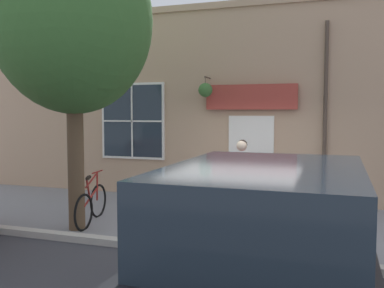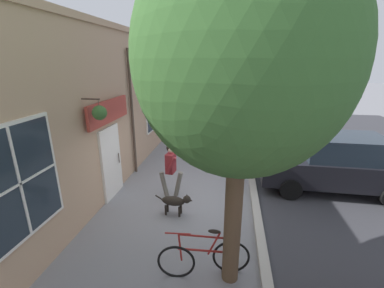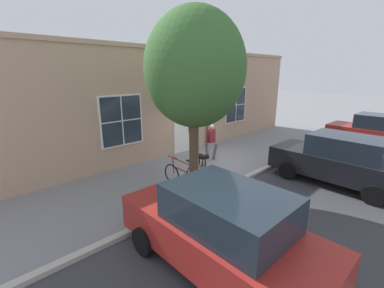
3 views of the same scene
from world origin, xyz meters
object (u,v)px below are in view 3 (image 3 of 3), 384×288
at_px(pedestrian_walking, 211,138).
at_px(street_tree_by_curb, 196,74).
at_px(dog_on_leash, 202,157).
at_px(leaning_bicycle, 184,175).
at_px(parked_car_mid_block, 340,160).
at_px(parked_car_nearest_curb, 221,230).
at_px(parked_car_far_end, 377,132).

height_order(pedestrian_walking, street_tree_by_curb, street_tree_by_curb).
bearing_deg(pedestrian_walking, dog_on_leash, -70.22).
distance_m(leaning_bicycle, parked_car_mid_block, 5.39).
xyz_separation_m(dog_on_leash, parked_car_nearest_curb, (4.34, -3.95, 0.49)).
xyz_separation_m(leaning_bicycle, parked_car_nearest_curb, (3.39, -2.10, 0.50)).
bearing_deg(parked_car_nearest_curb, pedestrian_walking, 133.90).
bearing_deg(leaning_bicycle, street_tree_by_curb, 3.78).
relative_size(street_tree_by_curb, parked_car_nearest_curb, 1.30).
height_order(street_tree_by_curb, leaning_bicycle, street_tree_by_curb).
bearing_deg(dog_on_leash, pedestrian_walking, 109.78).
bearing_deg(pedestrian_walking, street_tree_by_curb, -56.63).
distance_m(dog_on_leash, leaning_bicycle, 2.08).
distance_m(dog_on_leash, street_tree_by_curb, 4.08).
distance_m(leaning_bicycle, parked_car_far_end, 10.67).
bearing_deg(pedestrian_walking, parked_car_mid_block, 14.50).
bearing_deg(parked_car_mid_block, dog_on_leash, -154.54).
distance_m(parked_car_mid_block, parked_car_far_end, 6.10).
height_order(leaning_bicycle, parked_car_nearest_curb, parked_car_nearest_curb).
xyz_separation_m(parked_car_nearest_curb, parked_car_far_end, (0.02, 12.20, 0.00)).
distance_m(pedestrian_walking, dog_on_leash, 1.12).
bearing_deg(leaning_bicycle, parked_car_mid_block, 48.22).
relative_size(parked_car_nearest_curb, parked_car_far_end, 1.00).
distance_m(dog_on_leash, parked_car_nearest_curb, 5.89).
bearing_deg(street_tree_by_curb, parked_car_mid_block, 52.39).
bearing_deg(pedestrian_walking, leaning_bicycle, -65.24).
relative_size(dog_on_leash, leaning_bicycle, 0.60).
bearing_deg(parked_car_nearest_curb, parked_car_mid_block, 88.29).
bearing_deg(parked_car_far_end, leaning_bicycle, -108.69).
distance_m(parked_car_nearest_curb, parked_car_mid_block, 6.10).
relative_size(dog_on_leash, parked_car_far_end, 0.24).
bearing_deg(parked_car_mid_block, parked_car_far_end, 91.51).
bearing_deg(leaning_bicycle, parked_car_nearest_curb, -31.68).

